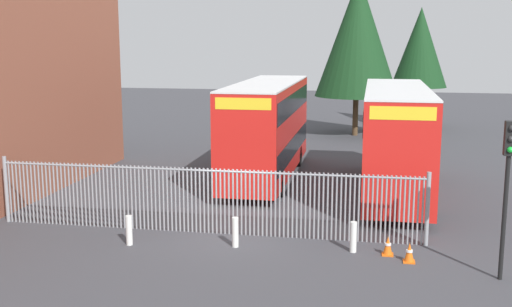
# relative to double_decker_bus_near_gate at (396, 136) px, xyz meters

# --- Properties ---
(ground_plane) EXTENTS (100.00, 100.00, 0.00)m
(ground_plane) POSITION_rel_double_decker_bus_near_gate_xyz_m (-5.35, 1.36, -2.42)
(ground_plane) COLOR #3D3D42
(palisade_fence) EXTENTS (14.47, 0.14, 2.35)m
(palisade_fence) POSITION_rel_double_decker_bus_near_gate_xyz_m (-6.36, -6.64, -1.24)
(palisade_fence) COLOR gray
(palisade_fence) RESTS_ON ground
(double_decker_bus_near_gate) EXTENTS (2.54, 10.81, 4.42)m
(double_decker_bus_near_gate) POSITION_rel_double_decker_bus_near_gate_xyz_m (0.00, 0.00, 0.00)
(double_decker_bus_near_gate) COLOR red
(double_decker_bus_near_gate) RESTS_ON ground
(double_decker_bus_behind_fence_left) EXTENTS (2.54, 10.81, 4.42)m
(double_decker_bus_behind_fence_left) POSITION_rel_double_decker_bus_near_gate_xyz_m (-5.69, 1.99, 0.00)
(double_decker_bus_behind_fence_left) COLOR red
(double_decker_bus_behind_fence_left) RESTS_ON ground
(bollard_near_left) EXTENTS (0.20, 0.20, 0.95)m
(bollard_near_left) POSITION_rel_double_decker_bus_near_gate_xyz_m (-8.34, -8.30, -1.95)
(bollard_near_left) COLOR silver
(bollard_near_left) RESTS_ON ground
(bollard_center_front) EXTENTS (0.20, 0.20, 0.95)m
(bollard_center_front) POSITION_rel_double_decker_bus_near_gate_xyz_m (-5.03, -7.89, -1.95)
(bollard_center_front) COLOR silver
(bollard_center_front) RESTS_ON ground
(bollard_near_right) EXTENTS (0.20, 0.20, 0.95)m
(bollard_near_right) POSITION_rel_double_decker_bus_near_gate_xyz_m (-1.41, -7.70, -1.95)
(bollard_near_right) COLOR silver
(bollard_near_right) RESTS_ON ground
(traffic_cone_by_gate) EXTENTS (0.34, 0.34, 0.59)m
(traffic_cone_by_gate) POSITION_rel_double_decker_bus_near_gate_xyz_m (-0.38, -7.79, -2.13)
(traffic_cone_by_gate) COLOR orange
(traffic_cone_by_gate) RESTS_ON ground
(traffic_cone_mid_forecourt) EXTENTS (0.34, 0.34, 0.59)m
(traffic_cone_mid_forecourt) POSITION_rel_double_decker_bus_near_gate_xyz_m (0.22, -8.30, -2.13)
(traffic_cone_mid_forecourt) COLOR orange
(traffic_cone_mid_forecourt) RESTS_ON ground
(traffic_light_kerbside) EXTENTS (0.28, 0.33, 4.30)m
(traffic_light_kerbside) POSITION_rel_double_decker_bus_near_gate_xyz_m (2.56, -9.22, 0.56)
(traffic_light_kerbside) COLOR black
(traffic_light_kerbside) RESTS_ON ground
(tree_tall_back) EXTENTS (5.43, 5.43, 10.38)m
(tree_tall_back) POSITION_rel_double_decker_bus_near_gate_xyz_m (-2.07, 15.88, 4.07)
(tree_tall_back) COLOR #4C3823
(tree_tall_back) RESTS_ON ground
(tree_short_side) EXTENTS (3.93, 3.93, 8.53)m
(tree_short_side) POSITION_rel_double_decker_bus_near_gate_xyz_m (2.21, 20.57, 3.28)
(tree_short_side) COLOR #4C3823
(tree_short_side) RESTS_ON ground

